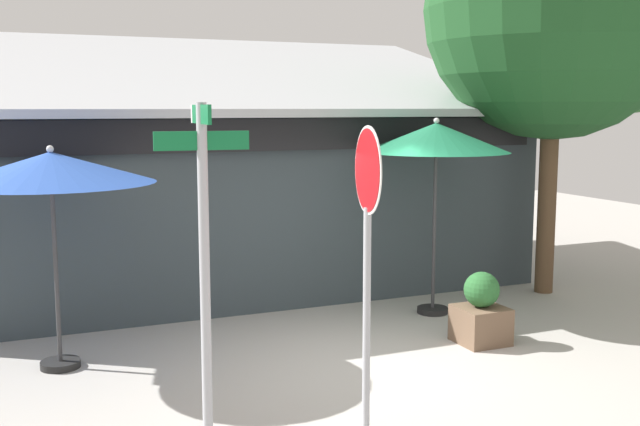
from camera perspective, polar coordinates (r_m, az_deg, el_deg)
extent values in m
cube|color=#ADA8A0|center=(8.83, 3.46, -11.66)|extent=(28.00, 28.00, 0.10)
cube|color=#333D42|center=(13.15, -7.29, 1.48)|extent=(9.09, 5.16, 2.88)
cube|color=#B7BABF|center=(12.93, -7.27, 10.59)|extent=(9.59, 5.72, 1.49)
cube|color=black|center=(10.57, -3.44, 5.89)|extent=(8.49, 0.16, 0.44)
cylinder|color=#A8AAB2|center=(6.63, -8.64, -4.65)|extent=(0.09, 0.09, 2.95)
cube|color=#116B38|center=(6.47, -8.90, 7.33)|extent=(0.10, 0.80, 0.16)
cube|color=#116B38|center=(6.48, -8.85, 5.39)|extent=(0.80, 0.10, 0.16)
cube|color=white|center=(6.90, -9.48, 7.35)|extent=(0.04, 0.06, 0.16)
cylinder|color=#A8AAB2|center=(6.89, 3.52, -8.02)|extent=(0.07, 0.07, 2.04)
cylinder|color=white|center=(6.65, 3.62, 3.22)|extent=(0.15, 0.77, 0.78)
cylinder|color=red|center=(6.65, 3.62, 3.22)|extent=(0.15, 0.72, 0.73)
cylinder|color=black|center=(9.20, -18.89, -10.68)|extent=(0.44, 0.44, 0.08)
cylinder|color=#333335|center=(8.93, -19.19, -4.40)|extent=(0.05, 0.05, 2.14)
cone|color=#2D56B7|center=(8.76, -19.55, 3.24)|extent=(2.25, 2.25, 0.34)
sphere|color=silver|center=(8.75, -19.61, 4.55)|extent=(0.08, 0.08, 0.08)
cylinder|color=black|center=(11.03, 8.44, -7.22)|extent=(0.44, 0.44, 0.08)
cylinder|color=#333335|center=(10.79, 8.56, -1.42)|extent=(0.05, 0.05, 2.34)
cone|color=#1E724C|center=(10.66, 8.71, 5.62)|extent=(2.04, 2.04, 0.41)
sphere|color=silver|center=(10.65, 8.74, 6.87)|extent=(0.08, 0.08, 0.08)
cylinder|color=brown|center=(12.39, 16.67, 0.84)|extent=(0.28, 0.28, 2.90)
sphere|color=#1E4C23|center=(12.39, 17.22, 14.41)|extent=(3.95, 3.95, 3.95)
sphere|color=#387538|center=(12.72, 22.44, 12.20)|extent=(2.34, 2.34, 2.34)
cube|color=brown|center=(9.73, 11.96, -8.22)|extent=(0.58, 0.58, 0.46)
sphere|color=#28602D|center=(9.62, 12.04, -5.64)|extent=(0.44, 0.44, 0.44)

